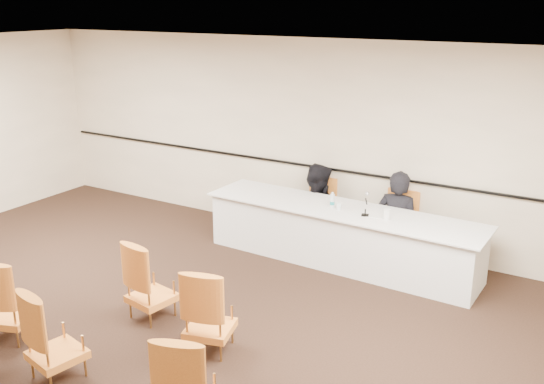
% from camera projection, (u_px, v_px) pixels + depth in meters
% --- Properties ---
extents(floor, '(10.00, 10.00, 0.00)m').
position_uv_depth(floor, '(131.00, 352.00, 6.33)').
color(floor, black).
rests_on(floor, ground).
extents(ceiling, '(10.00, 10.00, 0.00)m').
position_uv_depth(ceiling, '(108.00, 60.00, 5.42)').
color(ceiling, white).
rests_on(ceiling, ground).
extents(wall_back, '(10.00, 0.04, 3.00)m').
position_uv_depth(wall_back, '(310.00, 139.00, 9.15)').
color(wall_back, beige).
rests_on(wall_back, ground).
extents(wall_rail, '(9.80, 0.04, 0.03)m').
position_uv_depth(wall_rail, '(308.00, 166.00, 9.24)').
color(wall_rail, black).
rests_on(wall_rail, wall_back).
extents(panel_table, '(3.98, 1.02, 0.79)m').
position_uv_depth(panel_table, '(340.00, 236.00, 8.38)').
color(panel_table, silver).
rests_on(panel_table, ground).
extents(panelist_main, '(0.64, 0.43, 1.71)m').
position_uv_depth(panelist_main, '(396.00, 229.00, 8.54)').
color(panelist_main, black).
rests_on(panelist_main, ground).
extents(panelist_main_chair, '(0.51, 0.51, 0.95)m').
position_uv_depth(panelist_main_chair, '(397.00, 226.00, 8.53)').
color(panelist_main_chair, '#BC6021').
rests_on(panelist_main_chair, ground).
extents(panelist_second, '(0.92, 0.76, 1.75)m').
position_uv_depth(panelist_second, '(316.00, 219.00, 9.22)').
color(panelist_second, black).
rests_on(panelist_second, ground).
extents(panelist_second_chair, '(0.51, 0.51, 0.95)m').
position_uv_depth(panelist_second_chair, '(316.00, 210.00, 9.18)').
color(panelist_second_chair, '#BC6021').
rests_on(panelist_second_chair, ground).
extents(papers, '(0.31, 0.24, 0.00)m').
position_uv_depth(papers, '(373.00, 215.00, 8.02)').
color(papers, silver).
rests_on(papers, panel_table).
extents(microphone, '(0.16, 0.23, 0.29)m').
position_uv_depth(microphone, '(366.00, 205.00, 7.95)').
color(microphone, black).
rests_on(microphone, panel_table).
extents(water_bottle, '(0.08, 0.08, 0.22)m').
position_uv_depth(water_bottle, '(332.00, 200.00, 8.29)').
color(water_bottle, teal).
rests_on(water_bottle, panel_table).
extents(drinking_glass, '(0.08, 0.08, 0.10)m').
position_uv_depth(drinking_glass, '(339.00, 206.00, 8.21)').
color(drinking_glass, silver).
rests_on(drinking_glass, panel_table).
extents(coffee_cup, '(0.12, 0.12, 0.14)m').
position_uv_depth(coffee_cup, '(387.00, 214.00, 7.84)').
color(coffee_cup, white).
rests_on(coffee_cup, panel_table).
extents(aud_chair_front_mid, '(0.58, 0.58, 0.95)m').
position_uv_depth(aud_chair_front_mid, '(151.00, 280.00, 6.89)').
color(aud_chair_front_mid, '#BC6021').
rests_on(aud_chair_front_mid, ground).
extents(aud_chair_front_right, '(0.61, 0.61, 0.95)m').
position_uv_depth(aud_chair_front_right, '(209.00, 309.00, 6.23)').
color(aud_chair_front_right, '#BC6021').
rests_on(aud_chair_front_right, ground).
extents(aud_chair_back_left, '(0.64, 0.64, 0.95)m').
position_uv_depth(aud_chair_back_left, '(8.00, 298.00, 6.47)').
color(aud_chair_back_left, '#BC6021').
rests_on(aud_chair_back_left, ground).
extents(aud_chair_back_mid, '(0.59, 0.59, 0.95)m').
position_uv_depth(aud_chair_back_mid, '(55.00, 334.00, 5.77)').
color(aud_chair_back_mid, '#BC6021').
rests_on(aud_chair_back_mid, ground).
extents(aud_chair_back_right, '(0.64, 0.64, 0.95)m').
position_uv_depth(aud_chair_back_right, '(187.00, 381.00, 5.07)').
color(aud_chair_back_right, '#BC6021').
rests_on(aud_chair_back_right, ground).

